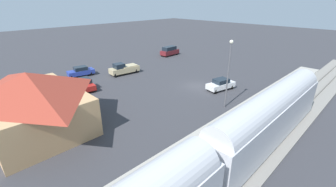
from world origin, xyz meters
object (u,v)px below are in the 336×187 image
at_px(sedan_red, 85,84).
at_px(light_pole_near_platform, 229,67).
at_px(pickup_tan, 124,69).
at_px(station_building, 32,101).
at_px(pedestrian_waiting_far, 285,85).
at_px(suv_maroon, 170,51).
at_px(sedan_blue, 81,71).
at_px(pedestrian_on_platform, 278,86).
at_px(sedan_white, 221,84).

distance_m(sedan_red, light_pole_near_platform, 21.31).
bearing_deg(light_pole_near_platform, pickup_tan, 2.91).
xyz_separation_m(station_building, light_pole_near_platform, (-11.20, -18.58, 2.03)).
distance_m(pedestrian_waiting_far, pickup_tan, 26.75).
bearing_deg(suv_maroon, sedan_blue, 90.12).
height_order(sedan_red, light_pole_near_platform, light_pole_near_platform).
xyz_separation_m(pedestrian_on_platform, pickup_tan, (23.75, 9.86, -0.25)).
xyz_separation_m(pedestrian_waiting_far, suv_maroon, (28.76, -5.28, -0.13)).
height_order(pickup_tan, sedan_red, pickup_tan).
relative_size(pedestrian_waiting_far, suv_maroon, 0.34).
distance_m(pedestrian_on_platform, pickup_tan, 25.72).
xyz_separation_m(pedestrian_waiting_far, pickup_tan, (24.24, 11.31, -0.25)).
bearing_deg(pedestrian_waiting_far, sedan_blue, 31.26).
relative_size(sedan_red, sedan_white, 0.98).
bearing_deg(sedan_white, pedestrian_on_platform, -149.30).
xyz_separation_m(sedan_red, suv_maroon, (6.72, -25.25, 0.27)).
relative_size(sedan_white, suv_maroon, 0.97).
height_order(station_building, pedestrian_on_platform, station_building).
distance_m(station_building, pickup_tan, 20.04).
bearing_deg(sedan_white, suv_maroon, -26.64).
xyz_separation_m(sedan_white, light_pole_near_platform, (-3.71, 4.77, 4.40)).
bearing_deg(pedestrian_waiting_far, pickup_tan, 25.02).
height_order(sedan_white, suv_maroon, suv_maroon).
distance_m(pickup_tan, suv_maroon, 17.20).
distance_m(station_building, sedan_white, 24.64).
relative_size(pedestrian_waiting_far, pickup_tan, 0.31).
xyz_separation_m(pickup_tan, light_pole_near_platform, (-20.65, -1.05, 4.25)).
relative_size(pedestrian_waiting_far, sedan_white, 0.36).
bearing_deg(light_pole_near_platform, sedan_white, -52.11).
bearing_deg(station_building, sedan_blue, -39.34).
xyz_separation_m(pedestrian_waiting_far, sedan_red, (22.04, 19.97, -0.40)).
height_order(station_building, sedan_red, station_building).
bearing_deg(pickup_tan, sedan_blue, 53.81).
xyz_separation_m(station_building, suv_maroon, (13.98, -34.12, -2.10)).
height_order(pedestrian_on_platform, suv_maroon, suv_maroon).
bearing_deg(sedan_white, pickup_tan, 18.96).
distance_m(sedan_white, suv_maroon, 24.02).
relative_size(pedestrian_on_platform, suv_maroon, 0.34).
distance_m(station_building, light_pole_near_platform, 21.79).
xyz_separation_m(station_building, sedan_red, (7.25, -8.88, -2.37)).
bearing_deg(light_pole_near_platform, suv_maroon, -31.69).
distance_m(pedestrian_waiting_far, sedan_blue, 33.59).
height_order(pedestrian_on_platform, sedan_red, pedestrian_on_platform).
distance_m(pickup_tan, light_pole_near_platform, 21.11).
xyz_separation_m(pedestrian_on_platform, sedan_blue, (28.22, 15.98, -0.40)).
relative_size(pickup_tan, sedan_blue, 1.18).
bearing_deg(sedan_red, pedestrian_waiting_far, -137.82).
distance_m(sedan_white, sedan_blue, 24.52).
relative_size(pedestrian_on_platform, pedestrian_waiting_far, 1.00).
height_order(pickup_tan, suv_maroon, suv_maroon).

